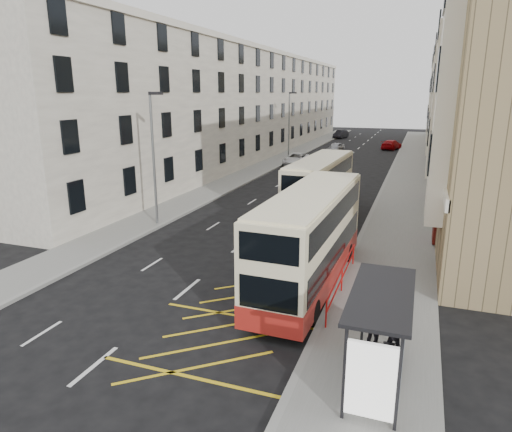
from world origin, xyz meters
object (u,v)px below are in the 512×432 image
at_px(car_dark, 341,134).
at_px(white_van, 296,159).
at_px(pedestrian_far, 375,326).
at_px(double_decker_front, 310,238).
at_px(double_decker_rear, 320,188).
at_px(pedestrian_mid, 397,334).
at_px(pedestrian_near, 382,386).
at_px(street_lamp_far, 289,122).
at_px(car_silver, 336,148).
at_px(street_lamp_near, 154,152).
at_px(bus_shelter, 385,324).
at_px(car_red, 391,145).

bearing_deg(car_dark, white_van, -79.44).
xyz_separation_m(pedestrian_far, white_van, (-12.61, 37.61, -0.39)).
height_order(double_decker_front, double_decker_rear, double_decker_front).
distance_m(double_decker_rear, pedestrian_mid, 16.72).
bearing_deg(pedestrian_near, street_lamp_far, -112.30).
xyz_separation_m(street_lamp_far, double_decker_front, (11.10, -35.78, -2.51)).
relative_size(street_lamp_far, car_silver, 2.02).
height_order(pedestrian_near, car_silver, pedestrian_near).
bearing_deg(street_lamp_near, car_silver, 84.36).
bearing_deg(pedestrian_mid, street_lamp_near, 136.54).
xyz_separation_m(bus_shelter, car_dark, (-13.54, 72.95, -1.40)).
relative_size(double_decker_front, double_decker_rear, 1.04).
bearing_deg(car_dark, pedestrian_near, -69.97).
bearing_deg(bus_shelter, street_lamp_far, 109.12).
bearing_deg(white_van, car_silver, 81.80).
bearing_deg(pedestrian_far, pedestrian_mid, -152.82).
distance_m(bus_shelter, pedestrian_far, 2.17).
bearing_deg(double_decker_front, car_dark, 100.02).
height_order(street_lamp_far, pedestrian_mid, street_lamp_far).
height_order(bus_shelter, pedestrian_far, bus_shelter).
distance_m(street_lamp_near, car_red, 47.69).
height_order(double_decker_rear, car_red, double_decker_rear).
xyz_separation_m(car_silver, car_red, (7.08, 6.33, 0.01)).
relative_size(double_decker_rear, pedestrian_mid, 6.42).
distance_m(bus_shelter, street_lamp_near, 19.38).
xyz_separation_m(street_lamp_near, pedestrian_near, (14.79, -13.43, -3.68)).
xyz_separation_m(double_decker_rear, car_dark, (-8.04, 55.51, -1.31)).
height_order(street_lamp_near, street_lamp_far, same).
relative_size(double_decker_front, pedestrian_near, 6.50).
bearing_deg(double_decker_rear, white_van, 110.87).
xyz_separation_m(pedestrian_near, pedestrian_far, (-0.46, 2.90, 0.11)).
relative_size(double_decker_rear, car_red, 2.14).
height_order(pedestrian_mid, car_silver, pedestrian_mid).
distance_m(car_silver, car_red, 9.50).
bearing_deg(street_lamp_far, double_decker_rear, -69.77).
bearing_deg(street_lamp_far, car_red, 55.81).
bearing_deg(car_dark, street_lamp_near, -81.51).
xyz_separation_m(car_silver, car_dark, (-2.79, 20.67, 0.06)).
relative_size(street_lamp_near, pedestrian_far, 4.34).
height_order(street_lamp_far, car_red, street_lamp_far).
distance_m(white_van, car_red, 21.29).
xyz_separation_m(double_decker_rear, pedestrian_mid, (5.81, -15.64, -1.10)).
xyz_separation_m(double_decker_front, white_van, (-9.38, 32.85, -1.45)).
bearing_deg(white_van, bus_shelter, -70.18).
xyz_separation_m(double_decker_front, pedestrian_far, (3.23, -4.75, -1.05)).
bearing_deg(white_van, street_lamp_far, 122.13).
distance_m(street_lamp_far, pedestrian_near, 46.02).
relative_size(street_lamp_far, pedestrian_near, 4.94).
xyz_separation_m(bus_shelter, pedestrian_mid, (0.31, 1.81, -1.20)).
bearing_deg(bus_shelter, pedestrian_mid, 80.42).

